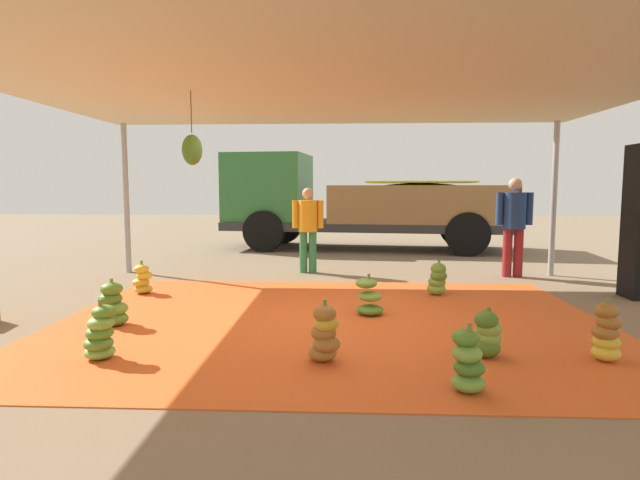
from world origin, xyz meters
name	(u,v)px	position (x,y,z in m)	size (l,w,h in m)	color
ground_plane	(335,277)	(0.00, 3.00, 0.00)	(40.00, 40.00, 0.00)	#7F6B51
tarp_orange	(331,321)	(0.00, 0.00, 0.01)	(6.30, 4.89, 0.01)	#E05B23
tent_canopy	(330,85)	(-0.01, -0.09, 2.67)	(8.00, 7.00, 2.75)	#9EA0A5
banana_bunch_0	(468,363)	(1.09, -2.03, 0.23)	(0.36, 0.37, 0.53)	#6B9E38
banana_bunch_1	(113,305)	(-2.43, -0.32, 0.24)	(0.43, 0.42, 0.53)	#518428
banana_bunch_2	(143,280)	(-2.78, 1.40, 0.21)	(0.38, 0.36, 0.48)	gold
banana_bunch_3	(437,280)	(1.49, 1.49, 0.23)	(0.35, 0.37, 0.50)	#75A83D
banana_bunch_4	(606,334)	(2.48, -1.27, 0.25)	(0.35, 0.35, 0.57)	gold
banana_bunch_5	(369,298)	(0.46, 0.31, 0.21)	(0.43, 0.42, 0.50)	#518428
banana_bunch_6	(100,334)	(-2.03, -1.46, 0.24)	(0.38, 0.38, 0.55)	#75A83D
banana_bunch_7	(325,335)	(-0.02, -1.42, 0.25)	(0.37, 0.37, 0.56)	#996628
banana_bunch_8	(487,335)	(1.45, -1.22, 0.21)	(0.33, 0.34, 0.47)	#477523
cargo_truck_main	(352,202)	(0.36, 7.17, 1.18)	(7.20, 3.02, 2.40)	#2D2D2D
worker_0	(308,223)	(-0.51, 3.41, 0.90)	(0.57, 0.35, 1.54)	#337A4C
worker_1	(514,219)	(3.08, 3.15, 1.00)	(0.63, 0.38, 1.71)	maroon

